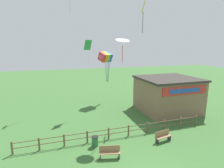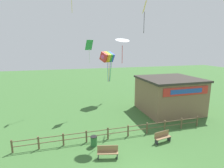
{
  "view_description": "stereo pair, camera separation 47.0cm",
  "coord_description": "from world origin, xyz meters",
  "px_view_note": "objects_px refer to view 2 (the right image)",
  "views": [
    {
      "loc": [
        -4.92,
        -7.42,
        7.86
      ],
      "look_at": [
        0.0,
        8.08,
        4.5
      ],
      "focal_mm": 28.0,
      "sensor_mm": 36.0,
      "label": 1
    },
    {
      "loc": [
        -4.47,
        -7.56,
        7.86
      ],
      "look_at": [
        0.0,
        8.08,
        4.5
      ],
      "focal_mm": 28.0,
      "sensor_mm": 36.0,
      "label": 2
    }
  ],
  "objects_px": {
    "trash_bin": "(94,141)",
    "kite_yellow_diamond": "(144,10)",
    "park_bench_by_building": "(162,137)",
    "kite_white_delta": "(122,40)",
    "seaside_building": "(169,95)",
    "park_bench_near_fence": "(108,152)",
    "kite_rainbow_parafoil": "(107,57)",
    "kite_green_diamond": "(89,47)"
  },
  "relations": [
    {
      "from": "trash_bin",
      "to": "kite_yellow_diamond",
      "type": "bearing_deg",
      "value": 40.37
    },
    {
      "from": "park_bench_by_building",
      "to": "kite_white_delta",
      "type": "xyz_separation_m",
      "value": [
        -2.61,
        3.13,
        8.07
      ]
    },
    {
      "from": "seaside_building",
      "to": "trash_bin",
      "type": "relative_size",
      "value": 8.34
    },
    {
      "from": "park_bench_near_fence",
      "to": "park_bench_by_building",
      "type": "height_order",
      "value": "same"
    },
    {
      "from": "kite_rainbow_parafoil",
      "to": "kite_green_diamond",
      "type": "xyz_separation_m",
      "value": [
        -3.12,
        -3.6,
        1.43
      ]
    },
    {
      "from": "park_bench_by_building",
      "to": "trash_bin",
      "type": "xyz_separation_m",
      "value": [
        -5.71,
        1.03,
        -0.07
      ]
    },
    {
      "from": "kite_white_delta",
      "to": "kite_yellow_diamond",
      "type": "bearing_deg",
      "value": 44.59
    },
    {
      "from": "park_bench_by_building",
      "to": "kite_white_delta",
      "type": "bearing_deg",
      "value": 129.79
    },
    {
      "from": "park_bench_near_fence",
      "to": "kite_green_diamond",
      "type": "relative_size",
      "value": 0.59
    },
    {
      "from": "trash_bin",
      "to": "kite_rainbow_parafoil",
      "type": "relative_size",
      "value": 0.19
    },
    {
      "from": "kite_yellow_diamond",
      "to": "trash_bin",
      "type": "bearing_deg",
      "value": -139.63
    },
    {
      "from": "trash_bin",
      "to": "seaside_building",
      "type": "bearing_deg",
      "value": 27.21
    },
    {
      "from": "trash_bin",
      "to": "park_bench_near_fence",
      "type": "bearing_deg",
      "value": -69.77
    },
    {
      "from": "park_bench_by_building",
      "to": "kite_white_delta",
      "type": "relative_size",
      "value": 0.68
    },
    {
      "from": "kite_rainbow_parafoil",
      "to": "kite_yellow_diamond",
      "type": "height_order",
      "value": "kite_yellow_diamond"
    },
    {
      "from": "park_bench_near_fence",
      "to": "kite_rainbow_parafoil",
      "type": "distance_m",
      "value": 15.3
    },
    {
      "from": "park_bench_near_fence",
      "to": "kite_yellow_diamond",
      "type": "distance_m",
      "value": 15.32
    },
    {
      "from": "park_bench_by_building",
      "to": "kite_green_diamond",
      "type": "relative_size",
      "value": 0.59
    },
    {
      "from": "kite_rainbow_parafoil",
      "to": "park_bench_by_building",
      "type": "bearing_deg",
      "value": -83.14
    },
    {
      "from": "trash_bin",
      "to": "kite_rainbow_parafoil",
      "type": "height_order",
      "value": "kite_rainbow_parafoil"
    },
    {
      "from": "seaside_building",
      "to": "kite_green_diamond",
      "type": "height_order",
      "value": "kite_green_diamond"
    },
    {
      "from": "park_bench_near_fence",
      "to": "kite_rainbow_parafoil",
      "type": "xyz_separation_m",
      "value": [
        3.48,
        13.59,
        6.1
      ]
    },
    {
      "from": "kite_rainbow_parafoil",
      "to": "trash_bin",
      "type": "bearing_deg",
      "value": -109.61
    },
    {
      "from": "park_bench_near_fence",
      "to": "park_bench_by_building",
      "type": "bearing_deg",
      "value": 9.59
    },
    {
      "from": "seaside_building",
      "to": "kite_rainbow_parafoil",
      "type": "distance_m",
      "value": 9.98
    },
    {
      "from": "park_bench_near_fence",
      "to": "kite_yellow_diamond",
      "type": "height_order",
      "value": "kite_yellow_diamond"
    },
    {
      "from": "trash_bin",
      "to": "kite_rainbow_parafoil",
      "type": "distance_m",
      "value": 13.88
    },
    {
      "from": "seaside_building",
      "to": "park_bench_near_fence",
      "type": "relative_size",
      "value": 4.39
    },
    {
      "from": "park_bench_near_fence",
      "to": "kite_white_delta",
      "type": "height_order",
      "value": "kite_white_delta"
    },
    {
      "from": "trash_bin",
      "to": "kite_white_delta",
      "type": "bearing_deg",
      "value": 34.18
    },
    {
      "from": "park_bench_near_fence",
      "to": "kite_yellow_diamond",
      "type": "relative_size",
      "value": 0.45
    },
    {
      "from": "kite_rainbow_parafoil",
      "to": "kite_white_delta",
      "type": "bearing_deg",
      "value": -96.38
    },
    {
      "from": "park_bench_near_fence",
      "to": "trash_bin",
      "type": "height_order",
      "value": "park_bench_near_fence"
    },
    {
      "from": "park_bench_by_building",
      "to": "kite_green_diamond",
      "type": "bearing_deg",
      "value": 116.96
    },
    {
      "from": "park_bench_near_fence",
      "to": "kite_green_diamond",
      "type": "distance_m",
      "value": 12.51
    },
    {
      "from": "park_bench_by_building",
      "to": "kite_yellow_diamond",
      "type": "bearing_deg",
      "value": 79.44
    },
    {
      "from": "kite_rainbow_parafoil",
      "to": "kite_yellow_diamond",
      "type": "distance_m",
      "value": 8.42
    },
    {
      "from": "kite_white_delta",
      "to": "trash_bin",
      "type": "bearing_deg",
      "value": -145.82
    },
    {
      "from": "trash_bin",
      "to": "kite_yellow_diamond",
      "type": "height_order",
      "value": "kite_yellow_diamond"
    },
    {
      "from": "seaside_building",
      "to": "kite_yellow_diamond",
      "type": "height_order",
      "value": "kite_yellow_diamond"
    },
    {
      "from": "kite_yellow_diamond",
      "to": "seaside_building",
      "type": "bearing_deg",
      "value": -9.11
    },
    {
      "from": "seaside_building",
      "to": "kite_rainbow_parafoil",
      "type": "relative_size",
      "value": 1.56
    }
  ]
}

